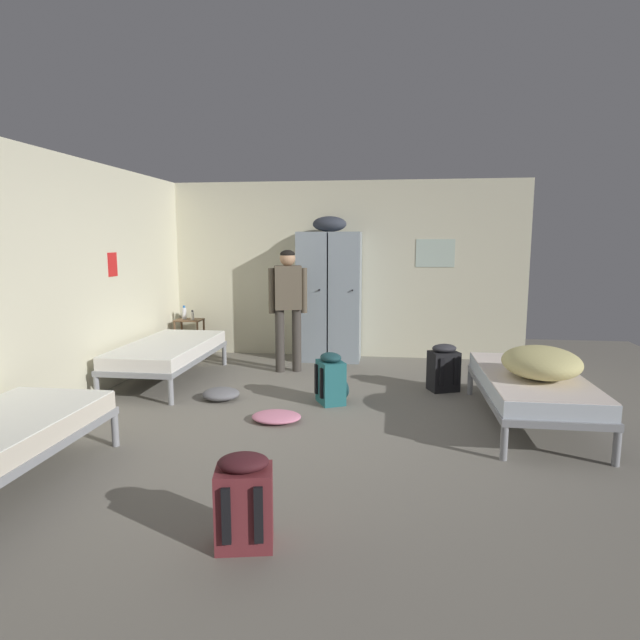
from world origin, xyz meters
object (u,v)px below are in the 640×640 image
Objects in this scene: backpack_black at (443,368)px; clothes_pile_pink at (276,417)px; bedding_heap at (541,362)px; clothes_pile_grey at (221,394)px; water_bottle at (184,313)px; lotion_bottle at (192,316)px; bed_left_rear at (168,351)px; backpack_teal at (332,379)px; bed_right at (531,385)px; locker_bank at (329,294)px; person_traveler at (288,299)px; backpack_maroon at (244,502)px; shelf_unit at (190,334)px.

clothes_pile_pink is at bearing -142.33° from backpack_black.
bedding_heap is 1.95× the size of clothes_pile_grey.
bedding_heap is 1.43× the size of backpack_black.
water_bottle is 1.40× the size of lotion_bottle.
backpack_teal reaches higher than bed_left_rear.
bed_right is 9.41× the size of water_bottle.
backpack_teal reaches higher than bed_right.
locker_bank is at bearing 65.94° from clothes_pile_grey.
backpack_black is at bearing 121.85° from bedding_heap.
water_bottle is at bearing 149.98° from bedding_heap.
bed_left_rear and bed_right have the same top height.
clothes_pile_pink is 1.18× the size of clothes_pile_grey.
bed_left_rear is 1.44m from water_bottle.
person_traveler reaches higher than bedding_heap.
water_bottle is at bearing 157.94° from person_traveler.
backpack_maroon is at bearing -94.09° from backpack_teal.
clothes_pile_grey is (-1.22, -0.04, -0.20)m from backpack_teal.
locker_bank is 10.25× the size of water_bottle.
bed_left_rear is 9.41× the size of water_bottle.
bedding_heap is 0.49× the size of person_traveler.
clothes_pile_pink is at bearing -53.40° from water_bottle.
bedding_heap is at bearing -49.51° from locker_bank.
bed_left_rear is 2.41× the size of bedding_heap.
locker_bank is 1.09× the size of bed_right.
shelf_unit is 0.30× the size of bed_right.
locker_bank is at bearing 38.38° from bed_left_rear.
locker_bank reaches higher than bed_right.
bed_right is at bearing -28.93° from shelf_unit.
bedding_heap reaches higher than clothes_pile_grey.
shelf_unit is 2.82× the size of water_bottle.
locker_bank is 2.42m from bed_left_rear.
backpack_teal and backpack_maroon have the same top height.
locker_bank is 1.29× the size of person_traveler.
backpack_teal is at bearing -40.41° from lotion_bottle.
backpack_black is (3.34, 0.03, -0.12)m from bed_left_rear.
locker_bank is 2.62× the size of bedding_heap.
bedding_heap is 3.30m from person_traveler.
bed_right is (4.30, -2.38, 0.04)m from shelf_unit.
backpack_teal is at bearing -61.09° from person_traveler.
backpack_teal is 1.23m from clothes_pile_grey.
clothes_pile_grey is at bearing -163.98° from backpack_black.
bed_right is at bearing -48.25° from locker_bank.
bedding_heap is 3.11m from backpack_maroon.
backpack_teal is (2.36, -1.99, -0.09)m from shelf_unit.
backpack_black is at bearing -43.59° from locker_bank.
water_bottle is 3.18m from backpack_teal.
water_bottle reaches higher than lotion_bottle.
water_bottle is at bearing 159.84° from backpack_black.
bed_right is (2.21, -2.48, -0.59)m from locker_bank.
backpack_maroon reaches higher than bed_left_rear.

